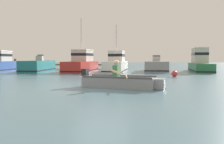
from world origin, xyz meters
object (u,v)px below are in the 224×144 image
moored_boat_red (82,63)px  moored_boat_white (116,64)px  moored_boat_grey (156,66)px  moored_boat_teal (38,66)px  rowboat_with_person (121,82)px  moored_boat_green (200,63)px  mooring_buoy (174,74)px

moored_boat_red → moored_boat_white: 3.23m
moored_boat_white → moored_boat_grey: (3.79, 0.81, -0.27)m
moored_boat_white → moored_boat_teal: bearing=178.9°
rowboat_with_person → moored_boat_red: bearing=107.4°
moored_boat_grey → moored_boat_white: bearing=-167.9°
moored_boat_teal → moored_boat_white: (7.33, -0.14, 0.24)m
moored_boat_grey → moored_boat_green: moored_boat_green is taller
moored_boat_red → moored_boat_grey: (7.02, 0.73, -0.31)m
moored_boat_white → moored_boat_grey: bearing=12.1°
rowboat_with_person → mooring_buoy: rowboat_with_person is taller
rowboat_with_person → moored_boat_teal: size_ratio=0.66×
moored_boat_teal → moored_boat_green: moored_boat_green is taller
mooring_buoy → moored_boat_red: bearing=141.5°
moored_boat_grey → moored_boat_green: 4.09m
moored_boat_grey → moored_boat_green: size_ratio=0.82×
moored_boat_teal → mooring_buoy: bearing=-27.2°
rowboat_with_person → moored_boat_white: (-0.48, 11.80, 0.49)m
rowboat_with_person → moored_boat_white: bearing=92.3°
moored_boat_red → moored_boat_green: 11.12m
moored_boat_teal → mooring_buoy: moored_boat_teal is taller
moored_boat_green → moored_boat_red: bearing=-176.2°
rowboat_with_person → moored_boat_teal: 14.27m
moored_boat_green → moored_boat_grey: bearing=-180.0°
moored_boat_grey → moored_boat_green: bearing=0.0°
moored_boat_red → moored_boat_green: size_ratio=0.94×
moored_boat_white → mooring_buoy: 7.05m
moored_boat_teal → moored_boat_grey: moored_boat_teal is taller
moored_boat_green → mooring_buoy: bearing=-120.0°
rowboat_with_person → moored_boat_red: 12.46m
moored_boat_red → moored_boat_grey: bearing=6.0°
moored_boat_teal → moored_boat_grey: 11.14m
rowboat_with_person → moored_boat_white: moored_boat_white is taller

